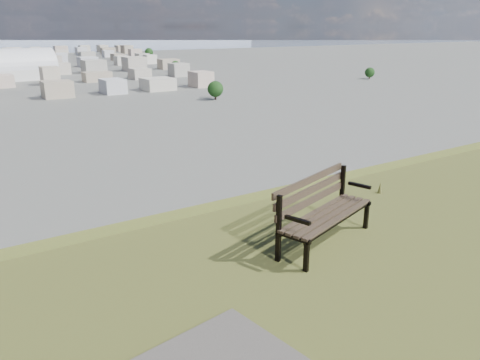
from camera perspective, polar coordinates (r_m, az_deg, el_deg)
park_bench at (r=5.95m, az=9.88°, el=-3.28°), size 1.68×0.97×0.84m
arena at (r=286.00m, az=-26.88°, el=11.79°), size 54.24×28.69×21.85m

